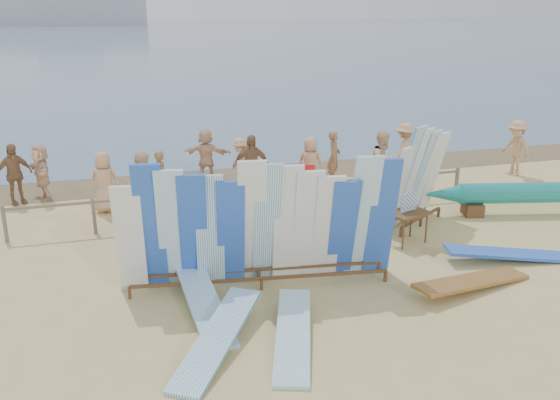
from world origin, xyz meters
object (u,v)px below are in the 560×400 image
object	(u,v)px
beachgoer_5	(206,154)
beachgoer_11	(41,172)
flat_board_a	(205,313)
beachgoer_1	(162,178)
beach_chair_left	(276,193)
beachgoer_extra_1	(14,174)
main_surfboard_rack	(260,228)
beachgoer_3	(241,163)
beachgoer_7	(334,157)
vendor_table	(407,227)
beachgoer_2	(145,187)
side_surfboard_rack	(416,180)
beachgoer_extra_0	(516,148)
beachgoer_8	(383,163)
flat_board_c	(471,288)
flat_board_d	(506,261)
stroller	(307,190)
outrigger_canoe	(536,194)
flat_board_b	(293,340)
beach_chair_right	(308,192)
beachgoer_0	(105,182)
flat_board_e	(218,349)
beachgoer_9	(404,151)
beachgoer_6	(310,164)
beachgoer_4	(251,166)

from	to	relation	value
beachgoer_5	beachgoer_11	bearing A→B (deg)	35.28
flat_board_a	beachgoer_1	distance (m)	6.51
beach_chair_left	beachgoer_extra_1	xyz separation A→B (m)	(-7.01, 1.86, 0.60)
main_surfboard_rack	beachgoer_5	world-z (taller)	main_surfboard_rack
beachgoer_3	beachgoer_7	xyz separation A→B (m)	(2.96, -0.19, 0.03)
vendor_table	beachgoer_3	xyz separation A→B (m)	(-2.71, 5.53, 0.36)
vendor_table	beachgoer_2	world-z (taller)	beachgoer_2
side_surfboard_rack	beach_chair_left	xyz separation A→B (m)	(-2.83, 2.78, -0.92)
vendor_table	beachgoer_extra_0	size ratio (longest dim) A/B	0.68
beachgoer_8	flat_board_c	bearing A→B (deg)	-120.81
flat_board_d	vendor_table	bearing A→B (deg)	58.61
stroller	beachgoer_extra_0	bearing A→B (deg)	23.91
outrigger_canoe	flat_board_b	distance (m)	9.13
beachgoer_extra_0	main_surfboard_rack	bearing A→B (deg)	-71.51
beachgoer_8	beachgoer_1	bearing A→B (deg)	150.89
flat_board_d	flat_board_a	xyz separation A→B (m)	(-6.70, -0.44, 0.00)
vendor_table	beachgoer_3	distance (m)	6.17
beach_chair_right	beachgoer_0	xyz separation A→B (m)	(-5.49, 0.66, 0.57)
beachgoer_extra_0	vendor_table	bearing A→B (deg)	-65.24
flat_board_b	beachgoer_3	bearing A→B (deg)	101.77
side_surfboard_rack	beachgoer_1	xyz separation A→B (m)	(-5.92, 3.43, -0.41)
flat_board_d	beach_chair_right	xyz separation A→B (m)	(-2.82, 5.16, 0.27)
flat_board_e	beachgoer_1	bearing A→B (deg)	124.13
beachgoer_0	beachgoer_extra_0	bearing A→B (deg)	-163.03
stroller	beachgoer_0	world-z (taller)	beachgoer_0
beachgoer_extra_0	beachgoer_9	world-z (taller)	beachgoer_extra_0
flat_board_c	beachgoer_6	size ratio (longest dim) A/B	1.64
flat_board_b	outrigger_canoe	bearing A→B (deg)	46.52
beachgoer_2	beachgoer_0	size ratio (longest dim) A/B	1.09
main_surfboard_rack	flat_board_c	size ratio (longest dim) A/B	2.02
flat_board_d	beach_chair_left	size ratio (longest dim) A/B	3.00
beachgoer_6	beachgoer_extra_0	bearing A→B (deg)	-145.41
flat_board_e	beachgoer_2	world-z (taller)	beachgoer_2
beachgoer_2	beachgoer_3	bearing A→B (deg)	-13.46
flat_board_b	beachgoer_4	distance (m)	7.97
beachgoer_7	beachgoer_9	xyz separation A→B (m)	(2.26, -0.32, 0.10)
flat_board_c	beachgoer_7	world-z (taller)	beachgoer_7
stroller	beachgoer_6	distance (m)	1.46
beachgoer_9	flat_board_c	bearing A→B (deg)	42.80
stroller	beachgoer_4	size ratio (longest dim) A/B	0.59
flat_board_b	beach_chair_left	size ratio (longest dim) A/B	3.00
vendor_table	beachgoer_1	world-z (taller)	beachgoer_1
beach_chair_left	beachgoer_0	world-z (taller)	beachgoer_0
beachgoer_8	beachgoer_9	world-z (taller)	beachgoer_8
beachgoer_6	beachgoer_2	bearing A→B (deg)	51.12
side_surfboard_rack	beachgoer_1	world-z (taller)	side_surfboard_rack
flat_board_e	flat_board_c	bearing A→B (deg)	41.71
beach_chair_right	flat_board_e	bearing A→B (deg)	-157.07
beachgoer_4	beachgoer_6	size ratio (longest dim) A/B	1.11
outrigger_canoe	flat_board_a	bearing A→B (deg)	-149.46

